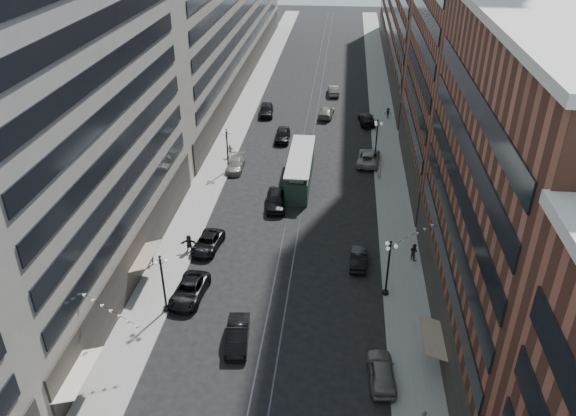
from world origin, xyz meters
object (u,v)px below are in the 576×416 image
at_px(car_9, 266,110).
at_px(car_14, 333,90).
at_px(car_13, 282,135).
at_px(car_2, 189,290).
at_px(pedestrian_8, 379,173).
at_px(car_5, 238,335).
at_px(pedestrian_2, 151,258).
at_px(lamppost_se_mid, 376,139).
at_px(car_7, 208,243).
at_px(streetcar, 300,170).
at_px(lamppost_sw_mid, 227,148).
at_px(pedestrian_6, 230,151).
at_px(lamppost_se_far, 388,266).
at_px(car_4, 382,372).
at_px(pedestrian_9, 388,113).
at_px(car_11, 368,157).
at_px(car_10, 359,258).
at_px(lamppost_sw_far, 163,282).
at_px(car_extra_0, 276,200).
at_px(pedestrian_5, 189,243).
at_px(car_12, 367,119).
at_px(car_extra_1, 326,112).
at_px(pedestrian_7, 414,252).
at_px(car_8, 235,164).

xyz_separation_m(car_9, car_14, (10.15, 11.03, -0.10)).
bearing_deg(car_13, car_2, -97.91).
distance_m(car_2, pedestrian_8, 29.83).
height_order(car_5, pedestrian_2, pedestrian_2).
xyz_separation_m(pedestrian_2, car_9, (5.34, 41.11, -0.02)).
bearing_deg(lamppost_se_mid, car_7, -127.28).
bearing_deg(car_13, streetcar, -75.40).
distance_m(lamppost_sw_mid, pedestrian_6, 4.56).
xyz_separation_m(lamppost_se_mid, pedestrian_6, (-18.92, -0.98, -2.09)).
bearing_deg(pedestrian_8, lamppost_se_far, 65.05).
relative_size(lamppost_sw_mid, car_13, 1.12).
relative_size(lamppost_se_far, lamppost_se_mid, 1.00).
height_order(car_4, pedestrian_9, pedestrian_9).
distance_m(streetcar, car_11, 10.35).
bearing_deg(car_7, car_5, -60.18).
distance_m(streetcar, car_10, 18.01).
relative_size(lamppost_sw_far, car_extra_0, 1.06).
relative_size(car_13, pedestrian_5, 2.81).
bearing_deg(pedestrian_8, pedestrian_2, 18.30).
bearing_deg(pedestrian_6, pedestrian_5, 78.07).
bearing_deg(pedestrian_9, pedestrian_6, -127.88).
bearing_deg(car_14, pedestrian_6, 59.22).
relative_size(lamppost_se_far, car_14, 1.15).
relative_size(car_2, pedestrian_5, 3.04).
distance_m(car_9, car_12, 15.73).
distance_m(pedestrian_6, car_extra_0, 14.56).
bearing_deg(car_7, pedestrian_9, 70.00).
distance_m(pedestrian_2, car_extra_1, 43.95).
height_order(lamppost_se_mid, streetcar, lamppost_se_mid).
bearing_deg(pedestrian_5, pedestrian_7, -3.40).
bearing_deg(lamppost_se_far, pedestrian_6, 125.00).
xyz_separation_m(car_7, car_extra_1, (10.06, 38.03, 0.07)).
xyz_separation_m(lamppost_se_mid, car_14, (-6.22, 26.35, -2.31)).
bearing_deg(pedestrian_6, lamppost_sw_far, 78.47).
relative_size(lamppost_sw_far, streetcar, 0.44).
xyz_separation_m(lamppost_se_mid, car_9, (-16.36, 15.31, -2.21)).
height_order(lamppost_se_mid, car_11, lamppost_se_mid).
relative_size(pedestrian_5, car_extra_1, 0.34).
xyz_separation_m(car_2, pedestrian_9, (19.36, 45.48, 0.22)).
xyz_separation_m(car_9, car_11, (15.47, -16.19, -0.07)).
bearing_deg(lamppost_sw_far, car_12, 68.66).
xyz_separation_m(lamppost_sw_far, pedestrian_6, (-0.52, 31.02, -2.09)).
distance_m(pedestrian_2, pedestrian_6, 24.97).
xyz_separation_m(car_9, car_extra_0, (4.96, -28.76, 0.00)).
distance_m(lamppost_se_mid, car_12, 13.29).
distance_m(car_7, car_8, 17.94).
relative_size(car_4, car_10, 1.09).
xyz_separation_m(car_9, pedestrian_5, (-2.34, -38.48, 0.14)).
distance_m(lamppost_se_mid, car_9, 22.52).
bearing_deg(car_extra_0, car_8, 119.32).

